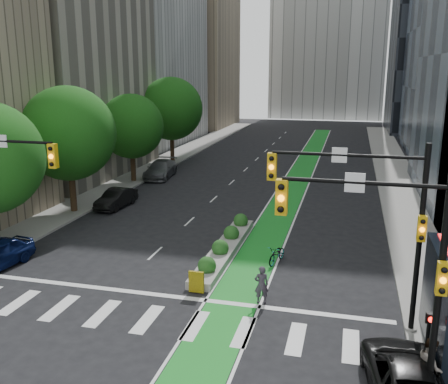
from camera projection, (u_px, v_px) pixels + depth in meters
The scene contains 21 objects.
ground at pixel (157, 308), 21.11m from camera, with size 160.00×160.00×0.00m, color black.
sidewalk_left at pixel (139, 174), 47.43m from camera, with size 3.60×90.00×0.15m, color gray.
sidewalk_right at pixel (400, 188), 41.75m from camera, with size 3.60×90.00×0.15m, color gray.
bike_lane_paint at pixel (301, 172), 48.58m from camera, with size 2.20×70.00×0.01m, color #178323.
building_beige at pixel (44, 9), 44.86m from camera, with size 14.00×18.00×30.00m, color #B7AD99.
building_tan_far at pixel (190, 49), 84.81m from camera, with size 14.00×16.00×26.00m, color tan.
building_dark_end at pixel (441, 40), 76.81m from camera, with size 14.00×18.00×28.00m, color black.
tree_mid at pixel (68, 134), 33.69m from camera, with size 6.40×6.40×8.78m.
tree_midfar at pixel (131, 126), 43.24m from camera, with size 5.60×5.60×7.76m.
tree_far at pixel (171, 109), 52.46m from camera, with size 6.60×6.60×9.00m.
signal_right at pixel (378, 210), 18.30m from camera, with size 5.82×0.51×7.20m.
signal_far_right at pixel (396, 256), 14.01m from camera, with size 4.82×0.51×7.20m.
median_planter at pixel (225, 246), 27.35m from camera, with size 1.20×10.26×1.10m.
ped_signal_post at pixel (428, 337), 15.83m from camera, with size 0.32×0.43×2.46m.
bicycle at pixel (277, 254), 25.94m from camera, with size 0.63×1.81×0.95m, color gray.
cyclist at pixel (261, 285), 21.38m from camera, with size 0.62×0.41×1.70m, color #36303A.
parked_car_left_mid at pixel (116, 198), 36.18m from camera, with size 1.43×4.09×1.35m, color black.
parked_car_left_far at pixel (161, 169), 46.09m from camera, with size 2.20×5.40×1.57m, color #525457.
parked_car_right at pixel (405, 376), 15.34m from camera, with size 2.29×4.96×1.38m, color black.
pedestrian_near at pixel (430, 366), 15.18m from camera, with size 0.89×0.70×1.84m, color gray.
pedestrian_far at pixel (445, 252), 24.49m from camera, with size 1.10×0.46×1.88m, color gray.
Camera 1 is at (7.55, -17.98, 9.90)m, focal length 40.00 mm.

